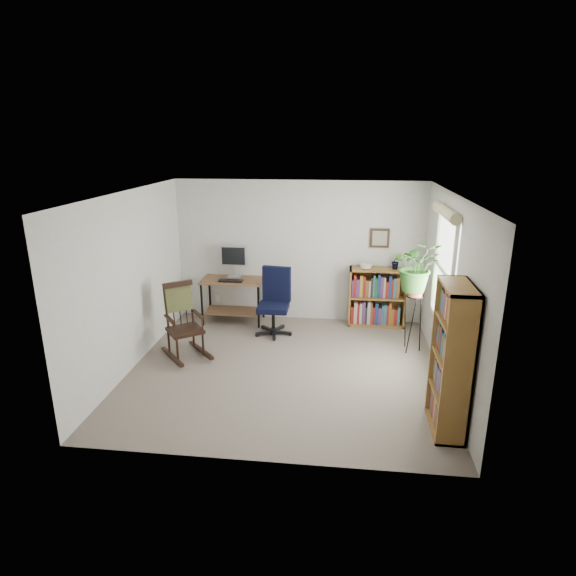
# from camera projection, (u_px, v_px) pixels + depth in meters

# --- Properties ---
(floor) EXTENTS (4.20, 4.00, 0.00)m
(floor) POSITION_uv_depth(u_px,v_px,m) (285.00, 369.00, 6.65)
(floor) COLOR gray
(floor) RESTS_ON ground
(ceiling) EXTENTS (4.20, 4.00, 0.00)m
(ceiling) POSITION_uv_depth(u_px,v_px,m) (284.00, 193.00, 5.93)
(ceiling) COLOR silver
(ceiling) RESTS_ON ground
(wall_back) EXTENTS (4.20, 0.00, 2.40)m
(wall_back) POSITION_uv_depth(u_px,v_px,m) (299.00, 252.00, 8.19)
(wall_back) COLOR silver
(wall_back) RESTS_ON ground
(wall_front) EXTENTS (4.20, 0.00, 2.40)m
(wall_front) POSITION_uv_depth(u_px,v_px,m) (257.00, 350.00, 4.40)
(wall_front) COLOR silver
(wall_front) RESTS_ON ground
(wall_left) EXTENTS (0.00, 4.00, 2.40)m
(wall_left) POSITION_uv_depth(u_px,v_px,m) (131.00, 281.00, 6.52)
(wall_left) COLOR silver
(wall_left) RESTS_ON ground
(wall_right) EXTENTS (0.00, 4.00, 2.40)m
(wall_right) POSITION_uv_depth(u_px,v_px,m) (450.00, 292.00, 6.06)
(wall_right) COLOR silver
(wall_right) RESTS_ON ground
(window) EXTENTS (0.12, 1.20, 1.50)m
(window) POSITION_uv_depth(u_px,v_px,m) (443.00, 270.00, 6.29)
(window) COLOR white
(window) RESTS_ON wall_right
(desk) EXTENTS (1.05, 0.58, 0.76)m
(desk) POSITION_uv_depth(u_px,v_px,m) (233.00, 301.00, 8.27)
(desk) COLOR brown
(desk) RESTS_ON floor
(monitor) EXTENTS (0.46, 0.16, 0.56)m
(monitor) POSITION_uv_depth(u_px,v_px,m) (234.00, 261.00, 8.21)
(monitor) COLOR #BBBBC0
(monitor) RESTS_ON desk
(keyboard) EXTENTS (0.40, 0.15, 0.02)m
(keyboard) POSITION_uv_depth(u_px,v_px,m) (231.00, 281.00, 8.04)
(keyboard) COLOR black
(keyboard) RESTS_ON desk
(office_chair) EXTENTS (0.67, 0.67, 1.10)m
(office_chair) POSITION_uv_depth(u_px,v_px,m) (273.00, 302.00, 7.66)
(office_chair) COLOR black
(office_chair) RESTS_ON floor
(rocking_chair) EXTENTS (1.03, 1.10, 1.10)m
(rocking_chair) POSITION_uv_depth(u_px,v_px,m) (184.00, 321.00, 6.89)
(rocking_chair) COLOR black
(rocking_chair) RESTS_ON floor
(low_bookshelf) EXTENTS (0.94, 0.31, 0.99)m
(low_bookshelf) POSITION_uv_depth(u_px,v_px,m) (377.00, 297.00, 8.08)
(low_bookshelf) COLOR olive
(low_bookshelf) RESTS_ON floor
(tall_bookshelf) EXTENTS (0.31, 0.72, 1.65)m
(tall_bookshelf) POSITION_uv_depth(u_px,v_px,m) (451.00, 360.00, 5.06)
(tall_bookshelf) COLOR olive
(tall_bookshelf) RESTS_ON floor
(plant_stand) EXTENTS (0.34, 0.34, 1.01)m
(plant_stand) POSITION_uv_depth(u_px,v_px,m) (413.00, 319.00, 7.08)
(plant_stand) COLOR black
(plant_stand) RESTS_ON floor
(spider_plant) EXTENTS (1.69, 1.88, 1.46)m
(spider_plant) POSITION_uv_depth(u_px,v_px,m) (419.00, 242.00, 6.74)
(spider_plant) COLOR #2B5F21
(spider_plant) RESTS_ON plant_stand
(potted_plant_small) EXTENTS (0.13, 0.24, 0.11)m
(potted_plant_small) POSITION_uv_depth(u_px,v_px,m) (396.00, 266.00, 7.89)
(potted_plant_small) COLOR #2B5F21
(potted_plant_small) RESTS_ON low_bookshelf
(framed_picture) EXTENTS (0.32, 0.04, 0.32)m
(framed_picture) POSITION_uv_depth(u_px,v_px,m) (380.00, 238.00, 7.93)
(framed_picture) COLOR black
(framed_picture) RESTS_ON wall_back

